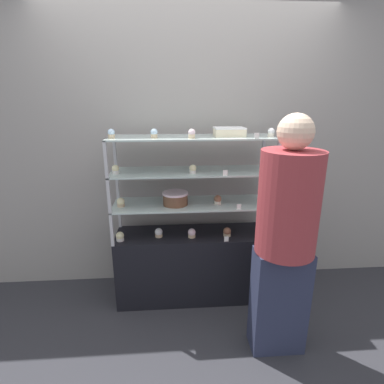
{
  "coord_description": "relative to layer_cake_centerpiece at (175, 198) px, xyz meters",
  "views": [
    {
      "loc": [
        -0.18,
        -2.38,
        1.72
      ],
      "look_at": [
        0.0,
        0.0,
        0.99
      ],
      "focal_mm": 28.0,
      "sensor_mm": 36.0,
      "label": 1
    }
  ],
  "objects": [
    {
      "name": "ground_plane",
      "position": [
        0.14,
        0.03,
        -0.95
      ],
      "size": [
        20.0,
        20.0,
        0.0
      ],
      "primitive_type": "plane",
      "color": "#2D2D33"
    },
    {
      "name": "back_wall",
      "position": [
        0.14,
        0.37,
        0.35
      ],
      "size": [
        8.0,
        0.05,
        2.6
      ],
      "color": "gray",
      "rests_on": "ground_plane"
    },
    {
      "name": "display_base",
      "position": [
        0.14,
        0.03,
        -0.64
      ],
      "size": [
        1.31,
        0.4,
        0.62
      ],
      "color": "black",
      "rests_on": "ground_plane"
    },
    {
      "name": "display_riser_lower",
      "position": [
        0.14,
        0.03,
        -0.07
      ],
      "size": [
        1.31,
        0.4,
        0.28
      ],
      "color": "#B7B7BC",
      "rests_on": "display_base"
    },
    {
      "name": "display_riser_middle",
      "position": [
        0.14,
        0.03,
        0.21
      ],
      "size": [
        1.31,
        0.4,
        0.28
      ],
      "color": "#B7B7BC",
      "rests_on": "display_riser_lower"
    },
    {
      "name": "display_riser_upper",
      "position": [
        0.14,
        0.03,
        0.48
      ],
      "size": [
        1.31,
        0.4,
        0.28
      ],
      "color": "#B7B7BC",
      "rests_on": "display_riser_middle"
    },
    {
      "name": "layer_cake_centerpiece",
      "position": [
        0.0,
        0.0,
        0.0
      ],
      "size": [
        0.21,
        0.21,
        0.11
      ],
      "color": "brown",
      "rests_on": "display_riser_lower"
    },
    {
      "name": "sheet_cake_frosted",
      "position": [
        0.44,
        0.04,
        0.54
      ],
      "size": [
        0.24,
        0.18,
        0.07
      ],
      "color": "beige",
      "rests_on": "display_riser_upper"
    },
    {
      "name": "cupcake_0",
      "position": [
        -0.46,
        -0.07,
        -0.3
      ],
      "size": [
        0.07,
        0.07,
        0.08
      ],
      "color": "white",
      "rests_on": "display_base"
    },
    {
      "name": "cupcake_1",
      "position": [
        -0.15,
        -0.02,
        -0.3
      ],
      "size": [
        0.07,
        0.07,
        0.08
      ],
      "color": "#CCB28C",
      "rests_on": "display_base"
    },
    {
      "name": "cupcake_2",
      "position": [
        0.13,
        -0.05,
        -0.3
      ],
      "size": [
        0.07,
        0.07,
        0.08
      ],
      "color": "#CCB28C",
      "rests_on": "display_base"
    },
    {
      "name": "cupcake_3",
      "position": [
        0.43,
        -0.05,
        -0.3
      ],
      "size": [
        0.07,
        0.07,
        0.08
      ],
      "color": "#CCB28C",
      "rests_on": "display_base"
    },
    {
      "name": "cupcake_4",
      "position": [
        0.73,
        -0.07,
        -0.3
      ],
      "size": [
        0.07,
        0.07,
        0.08
      ],
      "color": "beige",
      "rests_on": "display_base"
    },
    {
      "name": "price_tag_0",
      "position": [
        0.41,
        -0.15,
        -0.31
      ],
      "size": [
        0.04,
        0.0,
        0.04
      ],
      "color": "white",
      "rests_on": "display_base"
    },
    {
      "name": "cupcake_5",
      "position": [
        -0.44,
        -0.02,
        -0.02
      ],
      "size": [
        0.06,
        0.06,
        0.08
      ],
      "color": "#CCB28C",
      "rests_on": "display_riser_lower"
    },
    {
      "name": "cupcake_6",
      "position": [
        0.35,
        -0.01,
        -0.02
      ],
      "size": [
        0.06,
        0.06,
        0.08
      ],
      "color": "beige",
      "rests_on": "display_riser_lower"
    },
    {
      "name": "cupcake_7",
      "position": [
        0.73,
        -0.08,
        -0.02
      ],
      "size": [
        0.06,
        0.06,
        0.08
      ],
      "color": "beige",
      "rests_on": "display_riser_lower"
    },
    {
      "name": "price_tag_1",
      "position": [
        0.5,
        -0.15,
        -0.03
      ],
      "size": [
        0.04,
        0.0,
        0.04
      ],
      "color": "white",
      "rests_on": "display_riser_lower"
    },
    {
      "name": "cupcake_8",
      "position": [
        -0.47,
        -0.02,
        0.26
      ],
      "size": [
        0.06,
        0.06,
        0.07
      ],
      "color": "white",
      "rests_on": "display_riser_middle"
    },
    {
      "name": "cupcake_9",
      "position": [
        0.14,
        -0.06,
        0.26
      ],
      "size": [
        0.06,
        0.06,
        0.07
      ],
      "color": "white",
      "rests_on": "display_riser_middle"
    },
    {
      "name": "cupcake_10",
      "position": [
        0.75,
        -0.02,
        0.26
      ],
      "size": [
        0.06,
        0.06,
        0.07
      ],
      "color": "#CCB28C",
      "rests_on": "display_riser_middle"
    },
    {
      "name": "price_tag_2",
      "position": [
        0.38,
        -0.15,
        0.25
      ],
      "size": [
        0.04,
        0.0,
        0.04
      ],
      "color": "white",
      "rests_on": "display_riser_middle"
    },
    {
      "name": "cupcake_11",
      "position": [
        -0.47,
        -0.04,
        0.54
      ],
      "size": [
        0.05,
        0.05,
        0.07
      ],
      "color": "#CCB28C",
      "rests_on": "display_riser_upper"
    },
    {
      "name": "cupcake_12",
      "position": [
        -0.15,
        -0.05,
        0.54
      ],
      "size": [
        0.05,
        0.05,
        0.07
      ],
      "color": "#CCB28C",
      "rests_on": "display_riser_upper"
    },
    {
      "name": "cupcake_13",
      "position": [
        0.13,
        -0.08,
        0.54
      ],
      "size": [
        0.05,
        0.05,
        0.07
      ],
      "color": "#CCB28C",
      "rests_on": "display_riser_upper"
    },
    {
      "name": "cupcake_14",
      "position": [
        0.75,
        -0.05,
        0.54
      ],
      "size": [
        0.05,
        0.05,
        0.07
      ],
      "color": "beige",
      "rests_on": "display_riser_upper"
    },
    {
      "name": "price_tag_3",
      "position": [
        0.61,
        -0.15,
        0.52
      ],
      "size": [
        0.04,
        0.0,
        0.04
      ],
      "color": "white",
      "rests_on": "display_riser_upper"
    },
    {
      "name": "customer_figure",
      "position": [
        0.7,
        -0.63,
        -0.06
      ],
      "size": [
        0.39,
        0.39,
        1.66
      ],
      "color": "#282D47",
      "rests_on": "ground_plane"
    }
  ]
}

